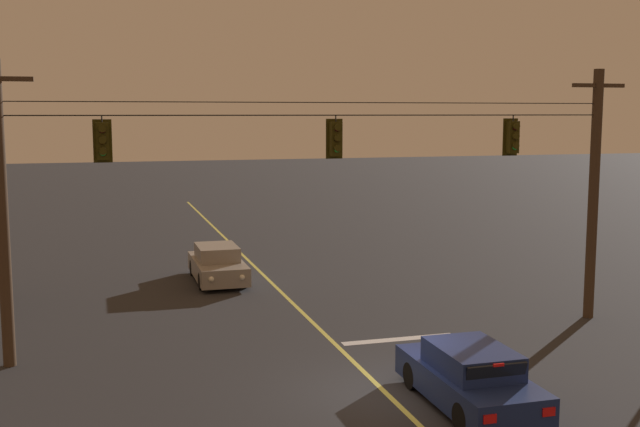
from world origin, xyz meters
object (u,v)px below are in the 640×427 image
object	(u,v)px
traffic_light_centre	(513,137)
car_oncoming_lead	(218,265)
car_waiting_near_lane	(470,378)
traffic_light_left_inner	(336,139)
traffic_light_leftmost	(103,141)

from	to	relation	value
traffic_light_centre	car_oncoming_lead	world-z (taller)	traffic_light_centre
car_oncoming_lead	traffic_light_centre	bearing A→B (deg)	-48.42
traffic_light_centre	car_waiting_near_lane	bearing A→B (deg)	-126.17
traffic_light_left_inner	traffic_light_centre	distance (m)	5.55
traffic_light_leftmost	traffic_light_left_inner	world-z (taller)	same
traffic_light_leftmost	car_waiting_near_lane	size ratio (longest dim) A/B	0.28
traffic_light_centre	traffic_light_left_inner	bearing A→B (deg)	180.00
car_oncoming_lead	traffic_light_leftmost	bearing A→B (deg)	-115.90
traffic_light_left_inner	traffic_light_leftmost	bearing A→B (deg)	180.00
traffic_light_leftmost	traffic_light_left_inner	xyz separation A→B (m)	(6.29, 0.00, 0.00)
traffic_light_leftmost	traffic_light_centre	distance (m)	11.85
traffic_light_left_inner	car_waiting_near_lane	size ratio (longest dim) A/B	0.28
car_waiting_near_lane	car_oncoming_lead	xyz separation A→B (m)	(-3.43, 14.42, -0.00)
traffic_light_centre	car_waiting_near_lane	world-z (taller)	traffic_light_centre
traffic_light_leftmost	traffic_light_centre	world-z (taller)	same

